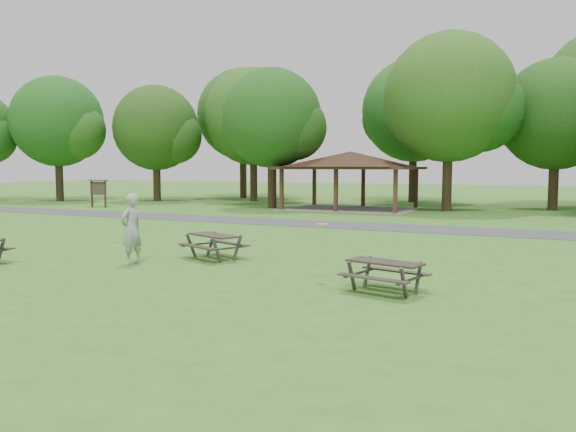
% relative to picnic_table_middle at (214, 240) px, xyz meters
% --- Properties ---
extents(ground, '(160.00, 160.00, 0.00)m').
position_rel_picnic_table_middle_xyz_m(ground, '(1.05, -3.15, -0.56)').
color(ground, '#366E1F').
rests_on(ground, ground).
extents(asphalt_path, '(120.00, 3.20, 0.02)m').
position_rel_picnic_table_middle_xyz_m(asphalt_path, '(1.05, 10.85, -0.55)').
color(asphalt_path, '#3F3F41').
rests_on(asphalt_path, ground).
extents(pavilion, '(8.60, 7.01, 3.76)m').
position_rel_picnic_table_middle_xyz_m(pavilion, '(-2.95, 20.85, 2.50)').
color(pavilion, '#372414').
rests_on(pavilion, ground).
extents(notice_board, '(1.60, 0.30, 1.88)m').
position_rel_picnic_table_middle_xyz_m(notice_board, '(-18.95, 14.85, 0.75)').
color(notice_board, '#321C12').
rests_on(notice_board, ground).
extents(tree_row_a, '(7.56, 7.20, 9.97)m').
position_rel_picnic_table_middle_xyz_m(tree_row_a, '(-26.86, 18.87, 5.59)').
color(tree_row_a, black).
rests_on(tree_row_a, ground).
extents(tree_row_b, '(7.14, 6.80, 9.28)m').
position_rel_picnic_table_middle_xyz_m(tree_row_b, '(-19.86, 22.37, 5.11)').
color(tree_row_b, '#302315').
rests_on(tree_row_b, ground).
extents(tree_row_c, '(8.19, 7.80, 10.67)m').
position_rel_picnic_table_middle_xyz_m(tree_row_c, '(-12.85, 25.87, 5.98)').
color(tree_row_c, '#2F2014').
rests_on(tree_row_c, ground).
extents(tree_row_d, '(6.93, 6.60, 9.27)m').
position_rel_picnic_table_middle_xyz_m(tree_row_d, '(-7.86, 19.37, 5.21)').
color(tree_row_d, black).
rests_on(tree_row_d, ground).
extents(tree_row_e, '(8.40, 8.00, 11.02)m').
position_rel_picnic_table_middle_xyz_m(tree_row_e, '(3.15, 21.87, 6.22)').
color(tree_row_e, '#332316').
rests_on(tree_row_e, ground).
extents(tree_row_f, '(7.35, 7.00, 9.55)m').
position_rel_picnic_table_middle_xyz_m(tree_row_f, '(9.14, 25.37, 5.28)').
color(tree_row_f, '#2F2015').
rests_on(tree_row_f, ground).
extents(tree_deep_a, '(8.40, 8.00, 11.38)m').
position_rel_picnic_table_middle_xyz_m(tree_deep_a, '(-15.85, 29.37, 6.57)').
color(tree_deep_a, '#322116').
rests_on(tree_deep_a, ground).
extents(tree_deep_b, '(8.40, 8.00, 11.13)m').
position_rel_picnic_table_middle_xyz_m(tree_deep_b, '(-0.85, 29.87, 6.33)').
color(tree_deep_b, black).
rests_on(tree_deep_b, ground).
extents(picnic_table_middle, '(2.14, 1.95, 0.76)m').
position_rel_picnic_table_middle_xyz_m(picnic_table_middle, '(0.00, 0.00, 0.00)').
color(picnic_table_middle, '#2E2521').
rests_on(picnic_table_middle, ground).
extents(picnic_table_far, '(1.89, 1.64, 0.71)m').
position_rel_picnic_table_middle_xyz_m(picnic_table_far, '(5.86, -2.20, -0.03)').
color(picnic_table_far, '#29231E').
rests_on(picnic_table_far, ground).
extents(frisbee_in_flight, '(0.30, 0.30, 0.02)m').
position_rel_picnic_table_middle_xyz_m(frisbee_in_flight, '(4.18, -1.70, 0.83)').
color(frisbee_in_flight, yellow).
rests_on(frisbee_in_flight, ground).
extents(frisbee_thrower, '(0.53, 0.76, 2.01)m').
position_rel_picnic_table_middle_xyz_m(frisbee_thrower, '(-1.56, -1.82, 0.44)').
color(frisbee_thrower, '#A1A1A3').
rests_on(frisbee_thrower, ground).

